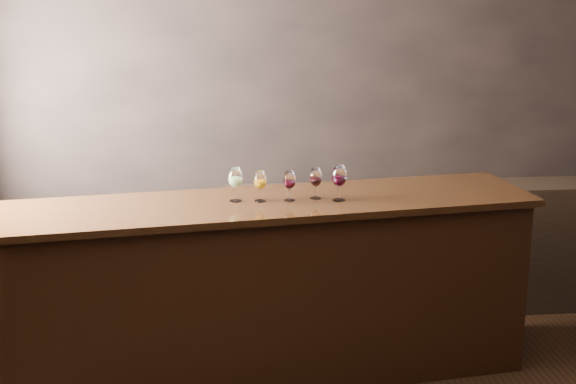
{
  "coord_description": "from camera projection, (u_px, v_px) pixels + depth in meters",
  "views": [
    {
      "loc": [
        -0.83,
        -3.46,
        2.39
      ],
      "look_at": [
        -0.36,
        1.12,
        1.18
      ],
      "focal_mm": 50.0,
      "sensor_mm": 36.0,
      "label": 1
    }
  ],
  "objects": [
    {
      "name": "room_shell",
      "position": [
        338.0,
        113.0,
        3.65
      ],
      "size": [
        5.02,
        4.52,
        2.81
      ],
      "color": "black",
      "rests_on": "ground"
    },
    {
      "name": "glass_amber",
      "position": [
        260.0,
        181.0,
        4.72
      ],
      "size": [
        0.08,
        0.08,
        0.18
      ],
      "color": "white",
      "rests_on": "bar_top"
    },
    {
      "name": "bar_top",
      "position": [
        269.0,
        204.0,
        4.76
      ],
      "size": [
        3.29,
        1.17,
        0.04
      ],
      "primitive_type": "cube",
      "rotation": [
        0.0,
        0.0,
        0.13
      ],
      "color": "black",
      "rests_on": "bar_counter"
    },
    {
      "name": "glass_red_a",
      "position": [
        290.0,
        181.0,
        4.73
      ],
      "size": [
        0.08,
        0.08,
        0.18
      ],
      "color": "white",
      "rests_on": "bar_top"
    },
    {
      "name": "glass_red_c",
      "position": [
        339.0,
        177.0,
        4.73
      ],
      "size": [
        0.09,
        0.09,
        0.21
      ],
      "color": "white",
      "rests_on": "bar_top"
    },
    {
      "name": "back_bar_shelf",
      "position": [
        408.0,
        249.0,
        5.91
      ],
      "size": [
        2.66,
        0.4,
        0.96
      ],
      "primitive_type": "cube",
      "color": "black",
      "rests_on": "ground"
    },
    {
      "name": "bar_counter",
      "position": [
        269.0,
        293.0,
        4.91
      ],
      "size": [
        3.17,
        1.08,
        1.09
      ],
      "primitive_type": "cube",
      "rotation": [
        0.0,
        0.0,
        0.13
      ],
      "color": "black",
      "rests_on": "ground"
    },
    {
      "name": "glass_white",
      "position": [
        235.0,
        178.0,
        4.72
      ],
      "size": [
        0.09,
        0.09,
        0.2
      ],
      "color": "white",
      "rests_on": "bar_top"
    },
    {
      "name": "glass_red_b",
      "position": [
        316.0,
        178.0,
        4.78
      ],
      "size": [
        0.08,
        0.08,
        0.18
      ],
      "color": "white",
      "rests_on": "bar_top"
    }
  ]
}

